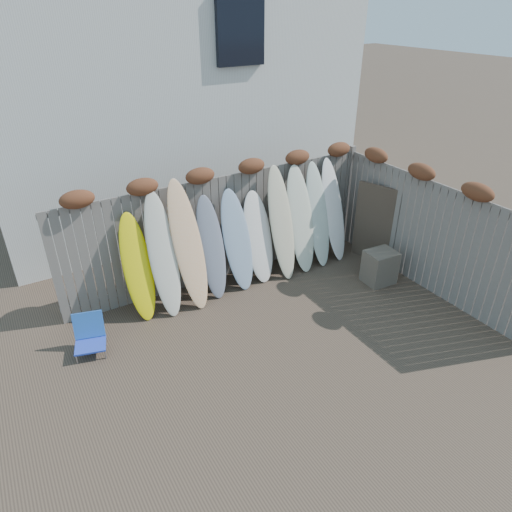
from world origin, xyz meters
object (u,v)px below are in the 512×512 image
lattice_panel (379,225)px  beach_chair (90,335)px  surfboard_0 (138,268)px  wooden_crate (380,267)px

lattice_panel → beach_chair: bearing=158.6°
lattice_panel → surfboard_0: 4.71m
beach_chair → lattice_panel: (5.65, -0.19, 0.52)m
beach_chair → wooden_crate: (5.13, -0.83, 0.04)m
wooden_crate → lattice_panel: (0.52, 0.64, 0.48)m
wooden_crate → beach_chair: bearing=170.8°
beach_chair → surfboard_0: (0.99, 0.52, 0.61)m
beach_chair → lattice_panel: size_ratio=0.37×
wooden_crate → lattice_panel: lattice_panel is taller
wooden_crate → lattice_panel: bearing=50.6°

